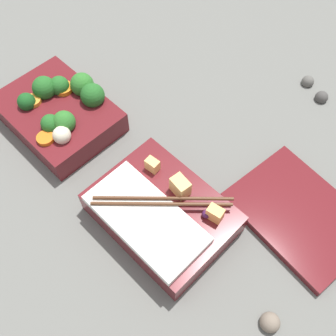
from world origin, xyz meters
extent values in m
plane|color=slate|center=(0.00, 0.00, 0.00)|extent=(3.00, 3.00, 0.00)
cube|color=maroon|center=(-0.14, 0.00, 0.02)|extent=(0.20, 0.15, 0.04)
sphere|color=#236023|center=(-0.16, 0.03, 0.05)|extent=(0.03, 0.03, 0.03)
sphere|color=#236023|center=(-0.10, 0.06, 0.05)|extent=(0.04, 0.04, 0.04)
sphere|color=#236023|center=(-0.11, -0.03, 0.05)|extent=(0.03, 0.03, 0.03)
sphere|color=#236023|center=(-0.18, 0.01, 0.05)|extent=(0.04, 0.04, 0.04)
sphere|color=#2D7028|center=(-0.09, -0.01, 0.05)|extent=(0.04, 0.04, 0.04)
sphere|color=#19511E|center=(-0.17, -0.03, 0.05)|extent=(0.03, 0.03, 0.03)
sphere|color=#2D7028|center=(-0.14, 0.06, 0.05)|extent=(0.04, 0.04, 0.04)
cylinder|color=orange|center=(-0.17, -0.02, 0.05)|extent=(0.04, 0.04, 0.01)
cylinder|color=orange|center=(-0.16, 0.03, 0.05)|extent=(0.04, 0.04, 0.01)
cylinder|color=orange|center=(-0.09, -0.05, 0.05)|extent=(0.04, 0.04, 0.01)
sphere|color=beige|center=(-0.08, -0.03, 0.05)|extent=(0.03, 0.03, 0.03)
cube|color=maroon|center=(0.12, -0.01, 0.02)|extent=(0.20, 0.15, 0.04)
cube|color=white|center=(0.12, -0.04, 0.05)|extent=(0.18, 0.09, 0.01)
cube|color=#EAB266|center=(0.07, 0.03, 0.05)|extent=(0.02, 0.02, 0.02)
cube|color=#EAB266|center=(0.13, 0.03, 0.06)|extent=(0.03, 0.02, 0.03)
cube|color=#F4A356|center=(0.19, 0.04, 0.05)|extent=(0.03, 0.02, 0.02)
sphere|color=#4C1E4C|center=(0.18, 0.03, 0.05)|extent=(0.01, 0.01, 0.01)
cylinder|color=#56331E|center=(0.13, -0.01, 0.06)|extent=(0.15, 0.14, 0.01)
cylinder|color=#56331E|center=(0.12, 0.00, 0.06)|extent=(0.15, 0.14, 0.01)
cube|color=maroon|center=(0.27, 0.15, 0.01)|extent=(0.21, 0.17, 0.01)
sphere|color=#595651|center=(0.12, 0.39, 0.01)|extent=(0.02, 0.02, 0.02)
sphere|color=#474442|center=(0.16, 0.37, 0.01)|extent=(0.02, 0.02, 0.02)
sphere|color=#7A6B5B|center=(0.33, -0.01, 0.01)|extent=(0.03, 0.03, 0.03)
camera|label=1|loc=(0.31, -0.18, 0.55)|focal=42.00mm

